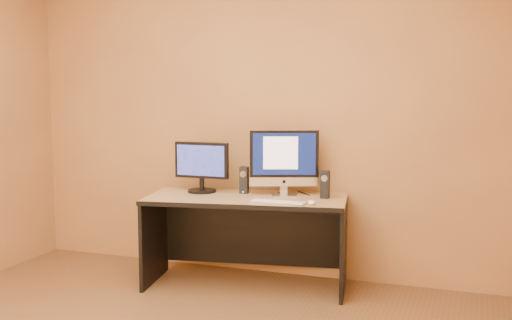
{
  "coord_description": "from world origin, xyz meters",
  "views": [
    {
      "loc": [
        1.69,
        -2.83,
        1.55
      ],
      "look_at": [
        0.15,
        1.49,
        0.98
      ],
      "focal_mm": 45.0,
      "sensor_mm": 36.0,
      "label": 1
    }
  ],
  "objects": [
    {
      "name": "cable_a",
      "position": [
        0.4,
        1.87,
        0.69
      ],
      "size": [
        0.14,
        0.16,
        0.01
      ],
      "primitive_type": "cylinder",
      "rotation": [
        1.57,
        0.0,
        0.72
      ],
      "color": "black",
      "rests_on": "desk"
    },
    {
      "name": "mouse",
      "position": [
        0.57,
        1.46,
        0.7
      ],
      "size": [
        0.07,
        0.1,
        0.03
      ],
      "primitive_type": "ellipsoid",
      "rotation": [
        0.0,
        0.0,
        0.18
      ],
      "color": "white",
      "rests_on": "desk"
    },
    {
      "name": "second_monitor",
      "position": [
        -0.36,
        1.67,
        0.88
      ],
      "size": [
        0.45,
        0.23,
        0.39
      ],
      "primitive_type": null,
      "rotation": [
        0.0,
        0.0,
        0.01
      ],
      "color": "black",
      "rests_on": "desk"
    },
    {
      "name": "imac",
      "position": [
        0.28,
        1.74,
        0.94
      ],
      "size": [
        0.56,
        0.36,
        0.51
      ],
      "primitive_type": null,
      "rotation": [
        0.0,
        0.0,
        0.35
      ],
      "color": "#B5B6BA",
      "rests_on": "desk"
    },
    {
      "name": "speaker_right",
      "position": [
        0.6,
        1.74,
        0.79
      ],
      "size": [
        0.07,
        0.07,
        0.2
      ],
      "primitive_type": null,
      "rotation": [
        0.0,
        0.0,
        0.07
      ],
      "color": "black",
      "rests_on": "desk"
    },
    {
      "name": "walls",
      "position": [
        0.0,
        0.0,
        1.3
      ],
      "size": [
        4.0,
        4.0,
        2.6
      ],
      "primitive_type": null,
      "color": "#A97B44",
      "rests_on": "ground"
    },
    {
      "name": "speaker_left",
      "position": [
        -0.04,
        1.74,
        0.79
      ],
      "size": [
        0.07,
        0.07,
        0.2
      ],
      "primitive_type": null,
      "rotation": [
        0.0,
        0.0,
        0.11
      ],
      "color": "black",
      "rests_on": "desk"
    },
    {
      "name": "keyboard",
      "position": [
        0.34,
        1.42,
        0.69
      ],
      "size": [
        0.4,
        0.12,
        0.02
      ],
      "primitive_type": "cube",
      "rotation": [
        0.0,
        0.0,
        -0.03
      ],
      "color": "silver",
      "rests_on": "desk"
    },
    {
      "name": "desk",
      "position": [
        0.04,
        1.59,
        0.34
      ],
      "size": [
        1.57,
        0.88,
        0.69
      ],
      "primitive_type": null,
      "rotation": [
        0.0,
        0.0,
        0.16
      ],
      "color": "#A98054",
      "rests_on": "ground"
    },
    {
      "name": "cable_b",
      "position": [
        0.23,
        1.87,
        0.69
      ],
      "size": [
        0.05,
        0.16,
        0.01
      ],
      "primitive_type": "cylinder",
      "rotation": [
        1.57,
        0.0,
        -0.29
      ],
      "color": "black",
      "rests_on": "desk"
    }
  ]
}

